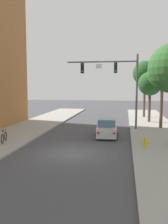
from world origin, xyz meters
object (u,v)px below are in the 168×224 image
bicycle_leaning (4,137)px  street_tree_second (162,74)px  car_lead_silver (107,128)px  street_tree_farthest (145,73)px  traffic_signal_mast (116,77)px  street_tree_third (150,84)px  fire_hydrant (146,142)px

bicycle_leaning → street_tree_second: size_ratio=0.24×
car_lead_silver → street_tree_farthest: bearing=72.6°
traffic_signal_mast → street_tree_third: size_ratio=1.24×
street_tree_third → car_lead_silver: bearing=-117.4°
street_tree_second → street_tree_farthest: size_ratio=0.92×
car_lead_silver → street_tree_farthest: street_tree_farthest is taller
street_tree_third → street_tree_farthest: street_tree_farthest is taller
car_lead_silver → street_tree_third: size_ratio=0.71×
traffic_signal_mast → street_tree_second: size_ratio=1.04×
traffic_signal_mast → bicycle_leaning: bearing=-137.3°
fire_hydrant → street_tree_second: (2.22, 8.54, 5.24)m
traffic_signal_mast → street_tree_second: bearing=13.8°
street_tree_second → street_tree_third: bearing=101.0°
car_lead_silver → fire_hydrant: (3.10, -4.00, -0.22)m
street_tree_second → fire_hydrant: bearing=-104.6°
traffic_signal_mast → bicycle_leaning: 12.34m
car_lead_silver → street_tree_second: bearing=40.5°
car_lead_silver → fire_hydrant: 5.06m
bicycle_leaning → street_tree_third: 18.31m
traffic_signal_mast → street_tree_farthest: bearing=70.5°
car_lead_silver → street_tree_farthest: 15.21m
car_lead_silver → bicycle_leaning: 8.80m
car_lead_silver → street_tree_second: 8.61m
bicycle_leaning → street_tree_third: street_tree_third is taller
fire_hydrant → car_lead_silver: bearing=127.8°
street_tree_third → street_tree_farthest: size_ratio=0.77×
car_lead_silver → street_tree_third: street_tree_third is taller
car_lead_silver → street_tree_farthest: (4.25, 13.52, 5.52)m
street_tree_farthest → car_lead_silver: bearing=-107.4°
bicycle_leaning → street_tree_farthest: size_ratio=0.22×
car_lead_silver → street_tree_farthest: size_ratio=0.55×
bicycle_leaning → street_tree_farthest: bearing=56.2°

